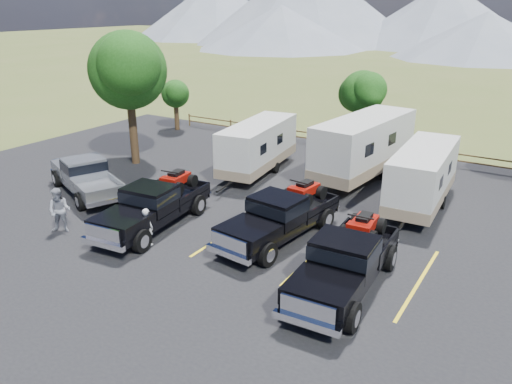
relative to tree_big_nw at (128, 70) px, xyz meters
The scene contains 17 objects.
ground 16.44m from the tree_big_nw, 35.73° to the right, with size 320.00×320.00×0.00m, color #4D5B26.
asphalt_lot 14.99m from the tree_big_nw, 25.65° to the right, with size 44.00×34.00×0.04m, color black.
stall_lines 14.61m from the tree_big_nw, 21.83° to the right, with size 12.12×5.50×0.01m.
tree_big_nw is the anchor object (origin of this frame).
tree_north 14.61m from the tree_big_nw, 43.53° to the left, with size 3.46×3.24×5.25m.
tree_nw_small 9.15m from the tree_big_nw, 113.52° to the left, with size 2.59×2.43×3.85m.
rail_fence 18.06m from the tree_big_nw, 33.08° to the left, with size 36.12×0.12×1.00m.
mountain_range 97.10m from the tree_big_nw, 87.10° to the left, with size 209.00×71.00×20.00m.
rig_left 10.78m from the tree_big_nw, 40.31° to the right, with size 2.79×6.63×2.15m.
rig_center 14.20m from the tree_big_nw, 19.43° to the right, with size 2.85×6.64×2.15m.
rig_right 18.31m from the tree_big_nw, 22.08° to the right, with size 2.57×6.64×2.18m.
trailer_left 8.71m from the tree_big_nw, 18.56° to the left, with size 2.95×8.31×2.87m.
trailer_center 14.11m from the tree_big_nw, 20.16° to the left, with size 3.37×9.82×3.39m.
trailer_right 17.27m from the tree_big_nw, ahead, with size 2.50×8.30×2.88m.
pickup_silver 7.19m from the tree_big_nw, 70.84° to the right, with size 6.52×4.22×1.87m.
person_a 12.43m from the tree_big_nw, 42.83° to the right, with size 0.57×0.37×1.56m, color silver.
person_b 10.93m from the tree_big_nw, 63.31° to the right, with size 0.95×0.74×1.96m, color gray.
Camera 1 is at (9.19, -11.89, 9.19)m, focal length 35.00 mm.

